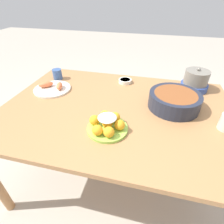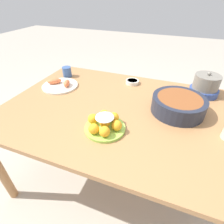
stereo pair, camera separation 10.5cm
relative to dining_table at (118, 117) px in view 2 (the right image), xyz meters
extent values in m
plane|color=#B2A899|center=(0.00, 0.00, -0.64)|extent=(12.00, 12.00, 0.00)
cylinder|color=#A87547|center=(-0.71, 0.48, -0.30)|extent=(0.06, 0.06, 0.69)
cylinder|color=#A87547|center=(0.71, 0.48, -0.30)|extent=(0.06, 0.06, 0.69)
cube|color=#A87547|center=(0.00, 0.00, 0.06)|extent=(1.52, 1.06, 0.03)
cylinder|color=#99CC4C|center=(0.00, -0.23, 0.08)|extent=(0.23, 0.23, 0.02)
sphere|color=#F4A823|center=(0.07, -0.23, 0.12)|extent=(0.06, 0.06, 0.06)
sphere|color=#F4A823|center=(0.03, -0.17, 0.12)|extent=(0.06, 0.06, 0.06)
sphere|color=#F4A823|center=(-0.03, -0.17, 0.12)|extent=(0.06, 0.06, 0.06)
sphere|color=#F4A823|center=(-0.08, -0.22, 0.12)|extent=(0.06, 0.06, 0.06)
sphere|color=#F4A823|center=(-0.04, -0.30, 0.12)|extent=(0.06, 0.06, 0.06)
sphere|color=#F4A823|center=(0.03, -0.30, 0.12)|extent=(0.06, 0.06, 0.06)
ellipsoid|color=white|center=(0.00, -0.23, 0.16)|extent=(0.10, 0.10, 0.02)
sphere|color=#F4A823|center=(0.00, -0.23, 0.12)|extent=(0.06, 0.06, 0.06)
cylinder|color=#232838|center=(0.36, 0.09, 0.13)|extent=(0.33, 0.33, 0.10)
cylinder|color=brown|center=(0.36, 0.09, 0.17)|extent=(0.27, 0.27, 0.01)
cylinder|color=silver|center=(-0.01, 0.38, 0.09)|extent=(0.11, 0.11, 0.03)
cylinder|color=olive|center=(-0.01, 0.38, 0.10)|extent=(0.08, 0.08, 0.01)
cylinder|color=silver|center=(-0.54, 0.12, 0.08)|extent=(0.28, 0.28, 0.01)
ellipsoid|color=#E57042|center=(-0.48, 0.13, 0.11)|extent=(0.08, 0.11, 0.05)
ellipsoid|color=#E57042|center=(-0.59, 0.13, 0.11)|extent=(0.12, 0.11, 0.04)
cylinder|color=#38568E|center=(-0.59, 0.31, 0.12)|extent=(0.08, 0.08, 0.09)
cylinder|color=#334C99|center=(0.53, 0.40, 0.10)|extent=(0.20, 0.20, 0.05)
cylinder|color=slate|center=(0.53, 0.40, 0.18)|extent=(0.18, 0.18, 0.10)
sphere|color=slate|center=(0.53, 0.40, 0.24)|extent=(0.02, 0.02, 0.02)
camera|label=1|loc=(0.20, -0.95, 0.72)|focal=28.00mm
camera|label=2|loc=(0.30, -0.92, 0.72)|focal=28.00mm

